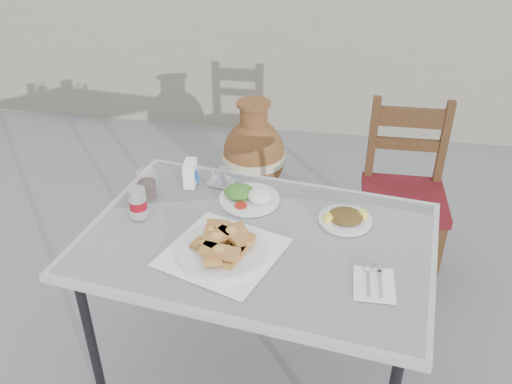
% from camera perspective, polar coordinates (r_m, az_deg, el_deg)
% --- Properties ---
extents(ground, '(80.00, 80.00, 0.00)m').
position_cam_1_polar(ground, '(2.41, 4.50, -18.73)').
color(ground, slate).
rests_on(ground, ground).
extents(cafe_table, '(1.31, 0.98, 0.73)m').
position_cam_1_polar(cafe_table, '(1.92, 0.22, -5.80)').
color(cafe_table, black).
rests_on(cafe_table, ground).
extents(pide_plate, '(0.45, 0.45, 0.07)m').
position_cam_1_polar(pide_plate, '(1.80, -3.54, -5.56)').
color(pide_plate, white).
rests_on(pide_plate, cafe_table).
extents(salad_rice_plate, '(0.23, 0.23, 0.06)m').
position_cam_1_polar(salad_rice_plate, '(2.07, -0.78, -0.41)').
color(salad_rice_plate, white).
rests_on(salad_rice_plate, cafe_table).
extents(salad_chopped_plate, '(0.19, 0.19, 0.04)m').
position_cam_1_polar(salad_chopped_plate, '(1.98, 9.39, -2.68)').
color(salad_chopped_plate, white).
rests_on(salad_chopped_plate, cafe_table).
extents(soda_can, '(0.06, 0.06, 0.12)m').
position_cam_1_polar(soda_can, '(2.00, -12.33, -1.15)').
color(soda_can, silver).
rests_on(soda_can, cafe_table).
extents(cola_glass, '(0.08, 0.08, 0.11)m').
position_cam_1_polar(cola_glass, '(2.12, -11.37, 0.69)').
color(cola_glass, white).
rests_on(cola_glass, cafe_table).
extents(napkin_holder, '(0.06, 0.09, 0.10)m').
position_cam_1_polar(napkin_holder, '(2.17, -6.92, 1.97)').
color(napkin_holder, white).
rests_on(napkin_holder, cafe_table).
extents(condiment_caddy, '(0.12, 0.10, 0.07)m').
position_cam_1_polar(condiment_caddy, '(2.18, -3.65, 1.44)').
color(condiment_caddy, silver).
rests_on(condiment_caddy, cafe_table).
extents(cutlery_napkin, '(0.13, 0.17, 0.01)m').
position_cam_1_polar(cutlery_napkin, '(1.74, 12.26, -9.15)').
color(cutlery_napkin, white).
rests_on(cutlery_napkin, cafe_table).
extents(chair, '(0.40, 0.40, 0.89)m').
position_cam_1_polar(chair, '(2.74, 15.27, -0.01)').
color(chair, '#361C0E').
rests_on(chair, ground).
extents(terracotta_urn, '(0.38, 0.38, 0.67)m').
position_cam_1_polar(terracotta_urn, '(3.28, -0.24, 3.70)').
color(terracotta_urn, brown).
rests_on(terracotta_urn, ground).
extents(back_wall, '(6.00, 0.25, 1.20)m').
position_cam_1_polar(back_wall, '(4.22, 8.20, 14.23)').
color(back_wall, gray).
rests_on(back_wall, ground).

